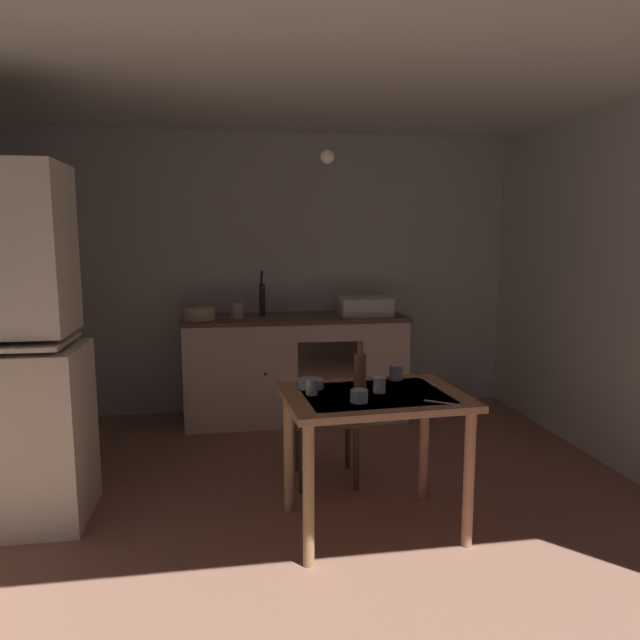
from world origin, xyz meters
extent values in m
plane|color=#916652|center=(0.00, 0.00, 0.00)|extent=(5.38, 5.38, 0.00)
cube|color=silver|center=(0.00, 1.87, 1.23)|extent=(4.48, 0.10, 2.46)
cube|color=silver|center=(2.24, 0.00, 1.23)|extent=(0.10, 3.74, 2.46)
cube|color=silver|center=(0.00, 0.00, 2.51)|extent=(4.48, 3.74, 0.10)
cube|color=beige|center=(0.19, 1.50, 0.43)|extent=(1.85, 0.60, 0.86)
cube|color=brown|center=(0.19, 1.50, 0.88)|extent=(1.88, 0.63, 0.03)
sphere|color=#2D2823|center=(-0.09, 1.19, 0.47)|extent=(0.02, 0.02, 0.02)
cube|color=white|center=(0.80, 1.50, 0.97)|extent=(0.44, 0.34, 0.15)
cube|color=black|center=(0.80, 1.50, 1.04)|extent=(0.38, 0.28, 0.01)
cylinder|color=#232328|center=(-0.08, 1.55, 1.03)|extent=(0.05, 0.05, 0.28)
cylinder|color=#232328|center=(-0.08, 1.48, 1.13)|extent=(0.03, 0.12, 0.03)
cylinder|color=black|center=(-0.08, 1.61, 1.22)|extent=(0.02, 0.16, 0.12)
cylinder|color=beige|center=(-0.61, 1.45, 0.94)|extent=(0.27, 0.27, 0.09)
cylinder|color=beige|center=(-0.29, 1.47, 0.95)|extent=(0.11, 0.11, 0.12)
cube|color=#AE7F55|center=(0.38, -0.46, 0.73)|extent=(0.99, 0.75, 0.04)
cube|color=white|center=(0.38, -0.46, 0.75)|extent=(0.77, 0.58, 0.00)
cylinder|color=tan|center=(-0.02, -0.77, 0.36)|extent=(0.06, 0.06, 0.72)
cylinder|color=tan|center=(0.81, -0.72, 0.36)|extent=(0.06, 0.06, 0.72)
cylinder|color=#A7805A|center=(-0.05, -0.20, 0.36)|extent=(0.06, 0.06, 0.72)
cylinder|color=#A67858|center=(0.77, -0.15, 0.36)|extent=(0.06, 0.06, 0.72)
cube|color=#37281B|center=(0.23, 0.18, 0.42)|extent=(0.42, 0.42, 0.03)
cube|color=#342A1E|center=(0.22, 0.00, 0.69)|extent=(0.38, 0.04, 0.51)
cylinder|color=#37281B|center=(0.41, 0.35, 0.20)|extent=(0.04, 0.04, 0.41)
cylinder|color=#37281B|center=(0.07, 0.36, 0.20)|extent=(0.04, 0.04, 0.41)
cylinder|color=#37281B|center=(0.39, 0.01, 0.20)|extent=(0.04, 0.04, 0.41)
cylinder|color=#37281B|center=(0.05, 0.02, 0.20)|extent=(0.04, 0.04, 0.41)
cylinder|color=#9EB2C6|center=(0.06, -0.29, 0.77)|extent=(0.15, 0.15, 0.04)
cylinder|color=white|center=(0.41, -0.45, 0.79)|extent=(0.07, 0.07, 0.08)
cylinder|color=#9EB2C6|center=(0.58, -0.20, 0.80)|extent=(0.08, 0.08, 0.09)
cylinder|color=#ADD1C1|center=(0.05, -0.43, 0.79)|extent=(0.06, 0.06, 0.08)
cylinder|color=#ADD1C1|center=(0.26, -0.60, 0.78)|extent=(0.09, 0.09, 0.06)
cylinder|color=olive|center=(0.33, -0.31, 0.84)|extent=(0.07, 0.07, 0.18)
cylinder|color=olive|center=(0.33, -0.31, 0.97)|extent=(0.03, 0.03, 0.07)
cube|color=silver|center=(0.66, -0.69, 0.75)|extent=(0.16, 0.12, 0.00)
cube|color=beige|center=(0.75, -0.30, 0.75)|extent=(0.03, 0.14, 0.00)
sphere|color=#F9EFCC|center=(0.20, -0.03, 2.02)|extent=(0.08, 0.08, 0.08)
camera|label=1|loc=(-0.38, -3.33, 1.58)|focal=32.45mm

